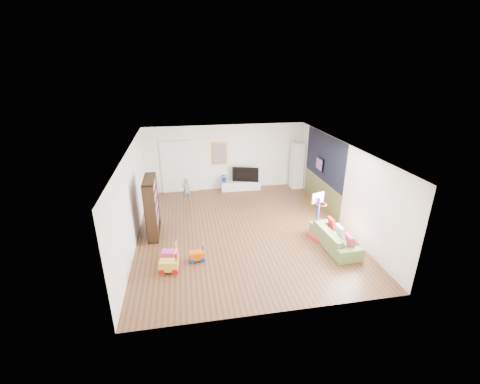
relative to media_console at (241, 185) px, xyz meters
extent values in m
cube|color=brown|center=(-0.58, -3.48, -0.19)|extent=(6.50, 7.50, 0.00)
cube|color=white|center=(-0.58, -3.48, 2.51)|extent=(6.50, 7.50, 0.00)
cube|color=white|center=(-0.58, 0.27, 1.16)|extent=(6.50, 0.00, 2.70)
cube|color=silver|center=(-0.58, -7.23, 1.16)|extent=(6.50, 0.00, 2.70)
cube|color=white|center=(-3.83, -3.48, 1.16)|extent=(0.00, 7.50, 2.70)
cube|color=white|center=(2.67, -3.48, 1.16)|extent=(0.00, 7.50, 2.70)
cube|color=black|center=(2.65, -2.08, 1.66)|extent=(0.01, 3.20, 1.70)
cube|color=brown|center=(2.65, -2.08, 0.31)|extent=(0.01, 3.20, 1.00)
cube|color=white|center=(-2.48, 0.23, 0.86)|extent=(1.45, 0.06, 2.10)
cube|color=gold|center=(-0.83, 0.23, 1.36)|extent=(0.62, 0.06, 0.92)
cube|color=#7F3F8C|center=(2.59, -1.88, 1.36)|extent=(0.04, 0.56, 0.46)
cube|color=silver|center=(0.00, 0.00, 0.00)|extent=(1.64, 0.44, 0.38)
cube|color=silver|center=(2.38, -0.14, 0.78)|extent=(0.47, 0.47, 1.95)
cube|color=black|center=(-3.33, -3.25, 0.72)|extent=(0.33, 1.25, 1.83)
imported|color=olive|center=(1.89, -4.92, 0.08)|extent=(0.85, 1.93, 0.55)
cube|color=#B52C2A|center=(1.63, -4.43, 0.53)|extent=(0.66, 0.73, 1.44)
cube|color=gold|center=(-2.83, -5.35, 0.12)|extent=(0.50, 0.35, 0.62)
cube|color=#E75F00|center=(-2.10, -4.97, 0.07)|extent=(0.40, 0.25, 0.53)
cube|color=#E340A3|center=(-2.82, -4.84, 0.09)|extent=(0.46, 0.33, 0.57)
imported|color=slate|center=(-2.28, -0.78, 0.27)|extent=(0.39, 0.33, 0.92)
imported|color=black|center=(0.21, -0.01, 0.50)|extent=(1.08, 0.45, 0.63)
imported|color=navy|center=(-0.68, 0.01, 0.38)|extent=(0.35, 0.30, 0.39)
cube|color=#BF2A53|center=(2.06, -5.44, 0.24)|extent=(0.15, 0.43, 0.42)
cube|color=white|center=(2.05, -4.89, 0.24)|extent=(0.11, 0.40, 0.39)
cube|color=#BA0F11|center=(2.04, -4.35, 0.24)|extent=(0.10, 0.36, 0.35)
camera|label=1|loc=(-2.26, -12.42, 4.79)|focal=24.00mm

